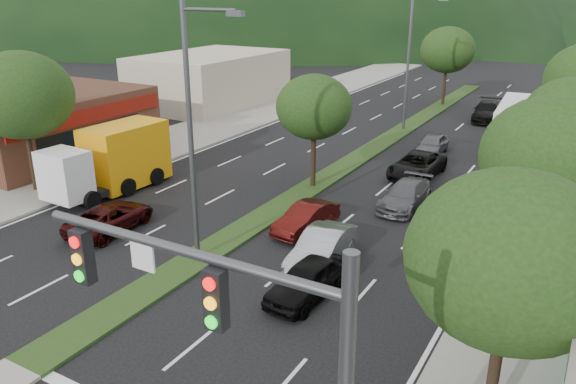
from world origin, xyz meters
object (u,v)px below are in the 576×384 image
Objects in this scene: sedan_silver at (322,249)px; box_truck at (114,161)px; streetlight_near at (194,124)px; suv_maroon at (110,217)px; tree_med_far at (448,50)px; car_queue_e at (432,144)px; tree_r_b at (554,157)px; car_queue_c at (306,218)px; traffic_signal at (255,364)px; car_queue_b at (405,195)px; streetlight_mid at (411,56)px; car_queue_a at (307,280)px; tree_l_a at (21,95)px; car_queue_f at (488,111)px; tree_r_a at (511,259)px; tree_med_near at (314,107)px; car_queue_d at (417,165)px; tree_r_c at (573,119)px; motorhome at (516,124)px.

sedan_silver is 0.61× the size of box_truck.
streetlight_near is 2.28× the size of suv_maroon.
suv_maroon is (-5.23, -35.62, -4.40)m from tree_med_far.
car_queue_e is (8.99, 19.28, 0.04)m from suv_maroon.
car_queue_c is at bearing 176.09° from tree_r_b.
traffic_signal reaches higher than car_queue_b.
streetlight_near is 25.00m from streetlight_mid.
sedan_silver is at bearing 111.22° from traffic_signal.
traffic_signal reaches higher than car_queue_c.
car_queue_a is 20.05m from car_queue_e.
sedan_silver is at bearing 109.52° from car_queue_a.
streetlight_mid reaches higher than tree_med_far.
car_queue_a is 0.55× the size of box_truck.
streetlight_mid reaches higher than car_queue_a.
tree_l_a reaches higher than traffic_signal.
tree_med_far is 7.79m from car_queue_f.
suv_maroon is at bearing -168.12° from tree_r_b.
tree_r_a is 10.47m from sedan_silver.
traffic_signal is 1.62× the size of sedan_silver.
tree_med_near is at bearing 32.62° from tree_l_a.
car_queue_c is at bearing 64.46° from streetlight_near.
car_queue_d is (1.90, 10.00, 0.06)m from car_queue_c.
traffic_signal is 0.70× the size of streetlight_near.
box_truck is (3.50, 2.37, -3.56)m from tree_l_a.
car_queue_b is at bearing -3.72° from tree_med_near.
streetlight_near reaches higher than tree_r_b.
car_queue_f is at bearing -114.76° from box_truck.
box_truck is at bearing 166.39° from car_queue_a.
tree_med_near is 0.87× the size of tree_med_far.
tree_r_c reaches higher than car_queue_a.
suv_maroon is at bearing -179.15° from car_queue_a.
car_queue_e reaches higher than suv_maroon.
car_queue_b is at bearing 80.83° from sedan_silver.
sedan_silver is at bearing -82.41° from tree_med_far.
suv_maroon is at bearing -102.44° from streetlight_mid.
tree_r_a is at bearing -86.33° from motorhome.
traffic_signal is 1.34× the size of car_queue_f.
traffic_signal is 0.85× the size of motorhome.
suv_maroon is (-5.43, -24.62, -4.97)m from streetlight_mid.
streetlight_mid is 23.84m from sedan_silver.
streetlight_mid is (-11.79, 21.00, 0.55)m from tree_r_b.
tree_med_far reaches higher than sedan_silver.
car_queue_c is (2.22, 4.65, -4.97)m from streetlight_near.
sedan_silver is 3.33m from car_queue_c.
tree_med_far is 27.23m from car_queue_b.
traffic_signal is 1.01× the size of tree_r_b.
tree_r_b is at bearing 11.33° from sedan_silver.
tree_l_a is (-24.50, -10.00, 0.43)m from tree_r_c.
tree_r_a is 0.80× the size of motorhome.
tree_r_b is at bearing 3.16° from car_queue_c.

